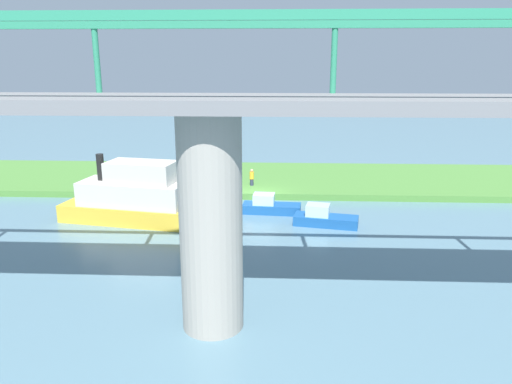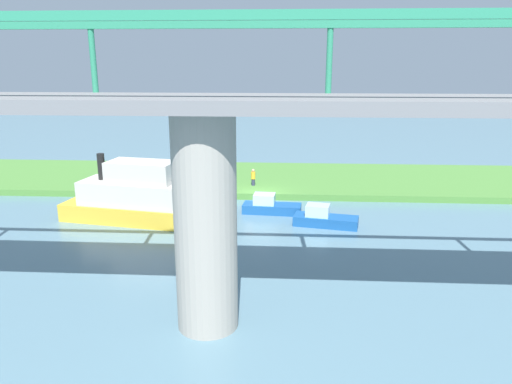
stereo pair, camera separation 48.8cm
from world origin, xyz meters
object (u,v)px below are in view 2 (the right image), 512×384
(mooring_post, at_px, (173,185))
(houseboat_blue, at_px, (270,206))
(skiff_small, at_px, (132,197))
(riverboat_paddlewheel, at_px, (324,218))
(bridge_pylon, at_px, (206,224))
(person_on_bank, at_px, (253,177))
(pontoon_yellow, at_px, (172,197))

(mooring_post, relative_size, houseboat_blue, 0.18)
(skiff_small, relative_size, riverboat_paddlewheel, 2.11)
(bridge_pylon, height_order, skiff_small, bridge_pylon)
(person_on_bank, relative_size, skiff_small, 0.15)
(skiff_small, bearing_deg, mooring_post, -101.74)
(bridge_pylon, distance_m, skiff_small, 15.19)
(riverboat_paddlewheel, bearing_deg, skiff_small, -1.17)
(person_on_bank, bearing_deg, mooring_post, 15.72)
(pontoon_yellow, relative_size, houseboat_blue, 1.12)
(bridge_pylon, height_order, riverboat_paddlewheel, bridge_pylon)
(person_on_bank, bearing_deg, houseboat_blue, 105.26)
(pontoon_yellow, height_order, houseboat_blue, pontoon_yellow)
(bridge_pylon, bearing_deg, houseboat_blue, -97.46)
(mooring_post, height_order, pontoon_yellow, pontoon_yellow)
(skiff_small, xyz_separation_m, houseboat_blue, (-9.22, -2.30, -1.18))
(bridge_pylon, distance_m, houseboat_blue, 16.00)
(mooring_post, bearing_deg, person_on_bank, -164.28)
(mooring_post, height_order, houseboat_blue, houseboat_blue)
(person_on_bank, relative_size, riverboat_paddlewheel, 0.32)
(skiff_small, distance_m, houseboat_blue, 9.57)
(bridge_pylon, xyz_separation_m, mooring_post, (5.88, -19.45, -3.49))
(skiff_small, xyz_separation_m, pontoon_yellow, (-1.76, -4.00, -1.13))
(person_on_bank, height_order, houseboat_blue, person_on_bank)
(riverboat_paddlewheel, height_order, houseboat_blue, riverboat_paddlewheel)
(bridge_pylon, relative_size, riverboat_paddlewheel, 2.00)
(person_on_bank, bearing_deg, bridge_pylon, 88.85)
(bridge_pylon, height_order, houseboat_blue, bridge_pylon)
(bridge_pylon, bearing_deg, person_on_bank, -91.15)
(bridge_pylon, relative_size, skiff_small, 0.95)
(skiff_small, bearing_deg, bridge_pylon, 118.81)
(person_on_bank, distance_m, houseboat_blue, 6.08)
(bridge_pylon, xyz_separation_m, riverboat_paddlewheel, (-5.63, -12.84, -3.87))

